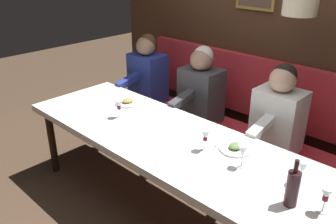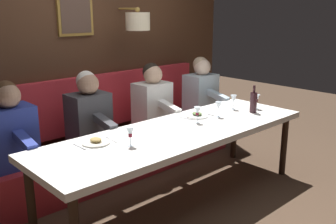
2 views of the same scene
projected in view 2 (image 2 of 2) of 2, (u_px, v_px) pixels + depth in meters
ground_plane at (179, 201)px, 3.78m from camera, size 12.00×12.00×0.00m
dining_table at (179, 136)px, 3.60m from camera, size 0.90×2.85×0.74m
banquette_bench at (124, 155)px, 4.35m from camera, size 0.52×3.05×0.45m
back_wall_panel at (92, 51)px, 4.46m from camera, size 0.59×4.25×2.90m
diner_nearest at (201, 89)px, 5.03m from camera, size 0.60×0.40×0.79m
diner_near at (152, 99)px, 4.47m from camera, size 0.60×0.40×0.79m
diner_middle at (89, 112)px, 3.90m from camera, size 0.60×0.40×0.79m
diner_far at (11, 128)px, 3.38m from camera, size 0.60×0.40×0.79m
place_setting_0 at (197, 115)px, 4.02m from camera, size 0.24×0.33×0.05m
place_setting_1 at (96, 142)px, 3.21m from camera, size 0.24×0.31×0.05m
wine_glass_0 at (218, 106)px, 3.98m from camera, size 0.07×0.07×0.16m
wine_glass_1 at (257, 99)px, 4.31m from camera, size 0.07×0.07×0.16m
wine_glass_2 at (197, 112)px, 3.77m from camera, size 0.07×0.07×0.16m
wine_glass_3 at (233, 99)px, 4.29m from camera, size 0.07×0.07×0.16m
wine_glass_4 at (130, 133)px, 3.13m from camera, size 0.07×0.07×0.16m
wine_bottle at (253, 102)px, 4.16m from camera, size 0.08×0.08×0.30m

